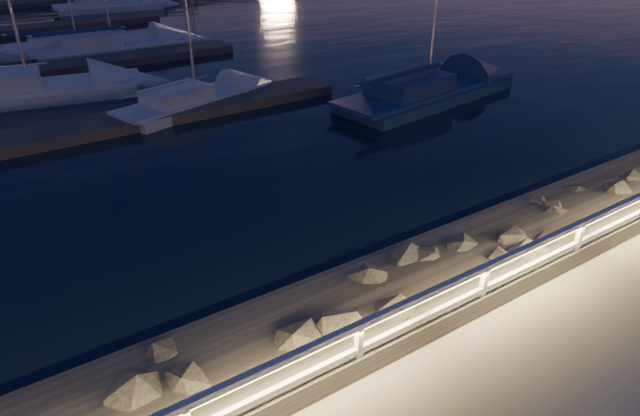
# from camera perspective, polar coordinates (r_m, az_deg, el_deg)

# --- Properties ---
(ground) EXTENTS (400.00, 400.00, 0.00)m
(ground) POSITION_cam_1_polar(r_m,az_deg,el_deg) (9.68, -1.18, -18.35)
(ground) COLOR #A19C92
(ground) RESTS_ON ground
(harbor_water) EXTENTS (400.00, 440.00, 0.60)m
(harbor_water) POSITION_cam_1_polar(r_m,az_deg,el_deg) (37.87, -28.55, 12.64)
(harbor_water) COLOR black
(harbor_water) RESTS_ON ground
(guard_rail) EXTENTS (44.11, 0.12, 1.06)m
(guard_rail) POSITION_cam_1_polar(r_m,az_deg,el_deg) (9.11, -1.60, -15.17)
(guard_rail) COLOR white
(guard_rail) RESTS_ON ground
(riprap) EXTENTS (31.69, 2.99, 1.39)m
(riprap) POSITION_cam_1_polar(r_m,az_deg,el_deg) (14.68, 19.07, -3.12)
(riprap) COLOR slate
(riprap) RESTS_ON ground
(floating_docks) EXTENTS (22.00, 36.00, 0.40)m
(floating_docks) POSITION_cam_1_polar(r_m,az_deg,el_deg) (39.01, -29.02, 13.77)
(floating_docks) COLOR #4F4841
(floating_docks) RESTS_ON ground
(sailboat_c) EXTENTS (7.48, 3.98, 12.23)m
(sailboat_c) POSITION_cam_1_polar(r_m,az_deg,el_deg) (24.88, -12.65, 10.57)
(sailboat_c) COLOR silver
(sailboat_c) RESTS_ON ground
(sailboat_d) EXTENTS (9.85, 4.13, 16.16)m
(sailboat_d) POSITION_cam_1_polar(r_m,az_deg,el_deg) (25.72, 10.35, 11.49)
(sailboat_d) COLOR navy
(sailboat_d) RESTS_ON ground
(sailboat_g) EXTENTS (9.73, 4.47, 15.94)m
(sailboat_g) POSITION_cam_1_polar(r_m,az_deg,el_deg) (28.49, -27.52, 10.46)
(sailboat_g) COLOR silver
(sailboat_g) RESTS_ON ground
(sailboat_h) EXTENTS (8.12, 4.57, 13.26)m
(sailboat_h) POSITION_cam_1_polar(r_m,az_deg,el_deg) (36.97, -23.41, 14.65)
(sailboat_h) COLOR silver
(sailboat_h) RESTS_ON ground
(sailboat_k) EXTENTS (8.92, 3.84, 14.68)m
(sailboat_k) POSITION_cam_1_polar(r_m,az_deg,el_deg) (51.74, -20.51, 18.50)
(sailboat_k) COLOR silver
(sailboat_k) RESTS_ON ground
(sailboat_l) EXTENTS (9.21, 3.24, 15.33)m
(sailboat_l) POSITION_cam_1_polar(r_m,az_deg,el_deg) (36.19, -20.41, 14.99)
(sailboat_l) COLOR silver
(sailboat_l) RESTS_ON ground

